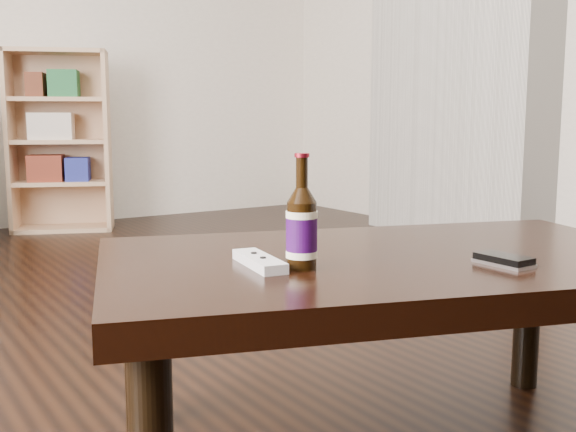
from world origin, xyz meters
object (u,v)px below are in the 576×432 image
coffee_table (392,282)px  phone (504,260)px  bookshelf (59,138)px  beer_bottle (302,228)px  remote (259,261)px

coffee_table → phone: size_ratio=12.08×
bookshelf → beer_bottle: bearing=-74.8°
coffee_table → phone: phone is taller
coffee_table → beer_bottle: bearing=-178.3°
coffee_table → bookshelf: bearing=85.9°
bookshelf → beer_bottle: 3.38m
beer_bottle → phone: beer_bottle is taller
remote → bookshelf: bearing=91.1°
beer_bottle → remote: size_ratio=1.20×
bookshelf → beer_bottle: bookshelf is taller
bookshelf → phone: 3.54m
beer_bottle → phone: size_ratio=1.94×
bookshelf → beer_bottle: (-0.47, -3.35, -0.08)m
bookshelf → remote: bearing=-75.8°
bookshelf → coffee_table: 3.36m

